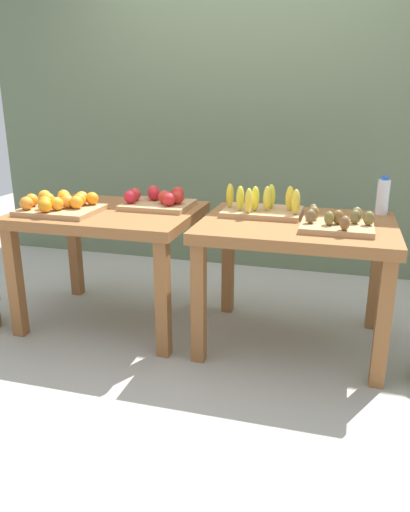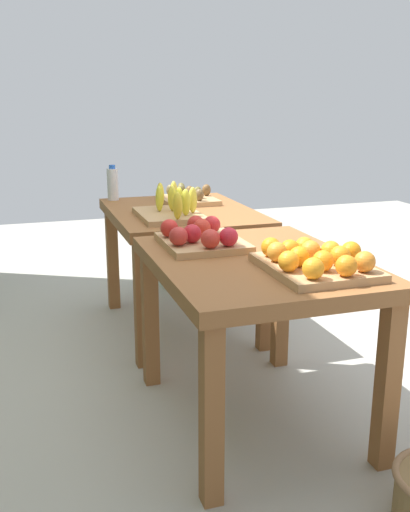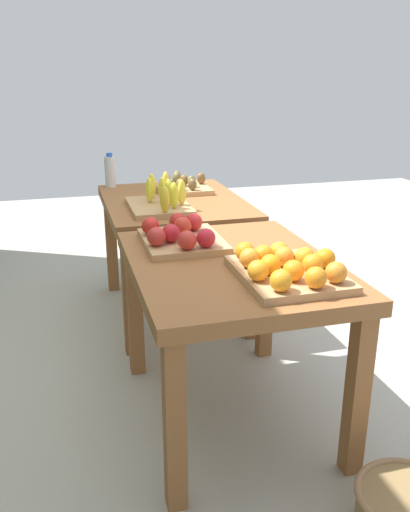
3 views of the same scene
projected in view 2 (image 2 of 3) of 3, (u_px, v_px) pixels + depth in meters
ground_plane at (211, 364)px, 3.06m from camera, size 8.00×8.00×0.00m
display_table_left at (255, 283)px, 2.38m from camera, size 1.04×0.80×0.72m
display_table_right at (181, 227)px, 3.41m from camera, size 1.04×0.80×0.72m
orange_bin at (315, 260)px, 2.15m from camera, size 0.45×0.38×0.11m
apple_bin at (200, 237)px, 2.53m from camera, size 0.42×0.36×0.11m
banana_crate at (171, 209)px, 3.14m from camera, size 0.45×0.32×0.17m
kiwi_bin at (188, 197)px, 3.59m from camera, size 0.36×0.32×0.10m
water_bottle at (113, 184)px, 3.67m from camera, size 0.07×0.07×0.22m
watermelon_pile at (178, 263)px, 4.44m from camera, size 0.71×0.42×0.27m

